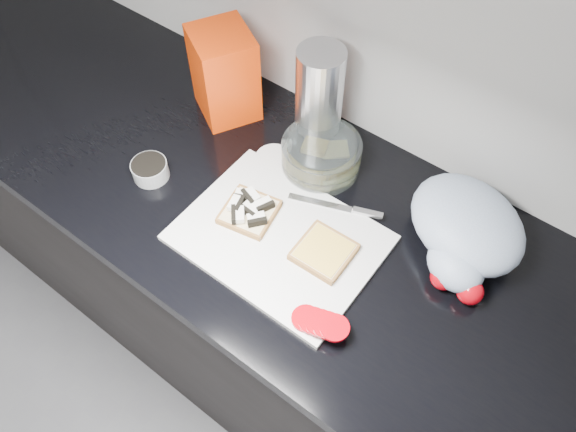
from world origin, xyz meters
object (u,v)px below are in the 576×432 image
object	(u,v)px
steel_canister	(319,99)
glass_bowl	(321,155)
cutting_board	(279,238)
bread_bag	(225,74)

from	to	relation	value
steel_canister	glass_bowl	bearing A→B (deg)	-49.07
cutting_board	steel_canister	bearing A→B (deg)	110.13
bread_bag	steel_canister	world-z (taller)	steel_canister
glass_bowl	bread_bag	distance (m)	0.30
cutting_board	glass_bowl	bearing A→B (deg)	102.13
bread_bag	cutting_board	bearing A→B (deg)	-5.10
glass_bowl	steel_canister	size ratio (longest dim) A/B	0.71
glass_bowl	steel_canister	bearing A→B (deg)	130.93
glass_bowl	bread_bag	bearing A→B (deg)	176.62
glass_bowl	steel_canister	distance (m)	0.12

